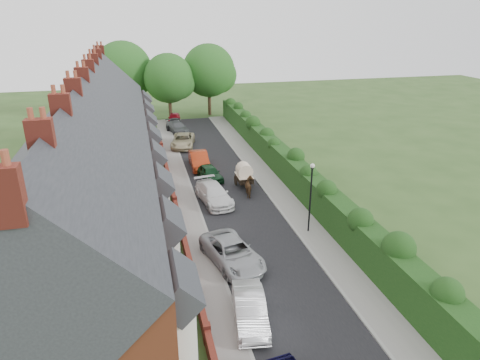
# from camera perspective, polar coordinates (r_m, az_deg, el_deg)

# --- Properties ---
(ground) EXTENTS (140.00, 140.00, 0.00)m
(ground) POSITION_cam_1_polar(r_m,az_deg,el_deg) (26.55, 5.44, -11.82)
(ground) COLOR #2D4C1E
(ground) RESTS_ON ground
(road) EXTENTS (6.00, 58.00, 0.02)m
(road) POSITION_cam_1_polar(r_m,az_deg,el_deg) (35.72, -1.00, -2.45)
(road) COLOR black
(road) RESTS_ON ground
(pavement_hedge_side) EXTENTS (2.20, 58.00, 0.12)m
(pavement_hedge_side) POSITION_cam_1_polar(r_m,az_deg,el_deg) (36.74, 5.25, -1.75)
(pavement_hedge_side) COLOR gray
(pavement_hedge_side) RESTS_ON ground
(pavement_house_side) EXTENTS (1.70, 58.00, 0.12)m
(pavement_house_side) POSITION_cam_1_polar(r_m,az_deg,el_deg) (35.14, -7.14, -2.97)
(pavement_house_side) COLOR gray
(pavement_house_side) RESTS_ON ground
(kerb_hedge_side) EXTENTS (0.18, 58.00, 0.13)m
(kerb_hedge_side) POSITION_cam_1_polar(r_m,az_deg,el_deg) (36.43, 3.68, -1.91)
(kerb_hedge_side) COLOR gray
(kerb_hedge_side) RESTS_ON ground
(kerb_house_side) EXTENTS (0.18, 58.00, 0.13)m
(kerb_house_side) POSITION_cam_1_polar(r_m,az_deg,el_deg) (35.22, -5.85, -2.84)
(kerb_house_side) COLOR gray
(kerb_house_side) RESTS_ON ground
(hedge) EXTENTS (2.10, 58.00, 2.85)m
(hedge) POSITION_cam_1_polar(r_m,az_deg,el_deg) (36.76, 7.99, 0.73)
(hedge) COLOR #133511
(hedge) RESTS_ON ground
(terrace_row) EXTENTS (9.05, 40.50, 11.50)m
(terrace_row) POSITION_cam_1_polar(r_m,az_deg,el_deg) (32.59, -18.73, 2.37)
(terrace_row) COLOR brown
(terrace_row) RESTS_ON ground
(garden_wall_row) EXTENTS (0.35, 40.35, 1.10)m
(garden_wall_row) POSITION_cam_1_polar(r_m,az_deg,el_deg) (33.99, -8.64, -3.19)
(garden_wall_row) COLOR maroon
(garden_wall_row) RESTS_ON ground
(lamppost) EXTENTS (0.32, 0.32, 5.16)m
(lamppost) POSITION_cam_1_polar(r_m,az_deg,el_deg) (29.42, 9.44, -1.25)
(lamppost) COLOR black
(lamppost) RESTS_ON ground
(tree_far_left) EXTENTS (7.14, 6.80, 9.29)m
(tree_far_left) POSITION_cam_1_polar(r_m,az_deg,el_deg) (61.75, -9.18, 13.11)
(tree_far_left) COLOR #332316
(tree_far_left) RESTS_ON ground
(tree_far_right) EXTENTS (7.98, 7.60, 10.31)m
(tree_far_right) POSITION_cam_1_polar(r_m,az_deg,el_deg) (64.39, -3.86, 14.21)
(tree_far_right) COLOR #332316
(tree_far_right) RESTS_ON ground
(tree_far_back) EXTENTS (8.40, 8.00, 10.82)m
(tree_far_back) POSITION_cam_1_polar(r_m,az_deg,el_deg) (64.41, -14.90, 13.83)
(tree_far_back) COLOR #332316
(tree_far_back) RESTS_ON ground
(car_silver_a) EXTENTS (2.13, 4.54, 1.44)m
(car_silver_a) POSITION_cam_1_polar(r_m,az_deg,el_deg) (22.30, 1.33, -16.83)
(car_silver_a) COLOR silver
(car_silver_a) RESTS_ON ground
(car_silver_b) EXTENTS (3.72, 5.89, 1.51)m
(car_silver_b) POSITION_cam_1_polar(r_m,az_deg,el_deg) (26.64, -1.06, -9.65)
(car_silver_b) COLOR #A4A7AC
(car_silver_b) RESTS_ON ground
(car_white) EXTENTS (2.87, 5.42, 1.50)m
(car_white) POSITION_cam_1_polar(r_m,az_deg,el_deg) (34.77, -3.52, -1.86)
(car_white) COLOR white
(car_white) RESTS_ON ground
(car_green) EXTENTS (2.33, 4.17, 1.34)m
(car_green) POSITION_cam_1_polar(r_m,az_deg,el_deg) (39.54, -4.07, 0.97)
(car_green) COLOR #10361A
(car_green) RESTS_ON ground
(car_red) EXTENTS (1.77, 4.86, 1.59)m
(car_red) POSITION_cam_1_polar(r_m,az_deg,el_deg) (42.67, -5.48, 2.68)
(car_red) COLOR #9A2C10
(car_red) RESTS_ON ground
(car_beige) EXTENTS (3.46, 5.67, 1.47)m
(car_beige) POSITION_cam_1_polar(r_m,az_deg,el_deg) (49.60, -7.62, 5.23)
(car_beige) COLOR tan
(car_beige) RESTS_ON ground
(car_grey) EXTENTS (2.99, 5.05, 1.37)m
(car_grey) POSITION_cam_1_polar(r_m,az_deg,el_deg) (55.80, -8.37, 6.98)
(car_grey) COLOR #4C4F53
(car_grey) RESTS_ON ground
(car_black) EXTENTS (2.44, 4.23, 1.35)m
(car_black) POSITION_cam_1_polar(r_m,az_deg,el_deg) (57.72, -8.78, 7.44)
(car_black) COLOR black
(car_black) RESTS_ON ground
(horse) EXTENTS (1.01, 1.90, 1.54)m
(horse) POSITION_cam_1_polar(r_m,az_deg,el_deg) (35.99, 1.34, -0.95)
(horse) COLOR #4E331C
(horse) RESTS_ON ground
(horse_cart) EXTENTS (1.39, 3.08, 2.22)m
(horse_cart) POSITION_cam_1_polar(r_m,az_deg,el_deg) (37.57, 0.57, 0.88)
(horse_cart) COLOR black
(horse_cart) RESTS_ON ground
(car_extra_far) EXTENTS (2.21, 4.14, 1.34)m
(car_extra_far) POSITION_cam_1_polar(r_m,az_deg,el_deg) (60.90, -8.79, 8.18)
(car_extra_far) COLOR maroon
(car_extra_far) RESTS_ON ground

